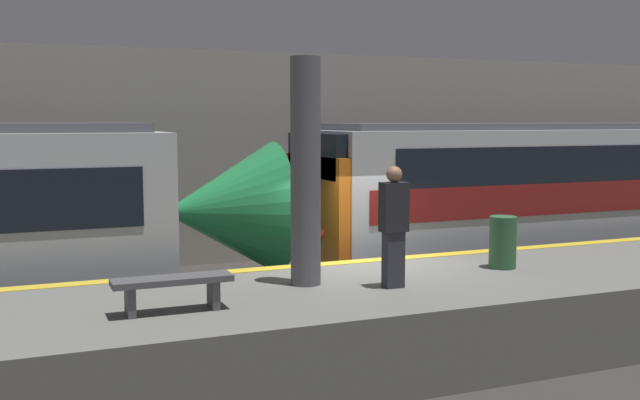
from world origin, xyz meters
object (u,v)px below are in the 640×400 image
at_px(person_waiting, 394,223).
at_px(platform_bench, 172,286).
at_px(support_pillar_near, 306,172).
at_px(trash_bin, 503,242).

height_order(person_waiting, platform_bench, person_waiting).
xyz_separation_m(support_pillar_near, platform_bench, (-2.13, -0.85, -1.32)).
distance_m(support_pillar_near, person_waiting, 1.47).
relative_size(support_pillar_near, person_waiting, 1.89).
relative_size(support_pillar_near, trash_bin, 3.90).
xyz_separation_m(platform_bench, trash_bin, (5.55, 0.75, 0.09)).
bearing_deg(trash_bin, support_pillar_near, 178.33).
bearing_deg(support_pillar_near, trash_bin, -1.67).
bearing_deg(support_pillar_near, person_waiting, -31.97).
height_order(platform_bench, trash_bin, trash_bin).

